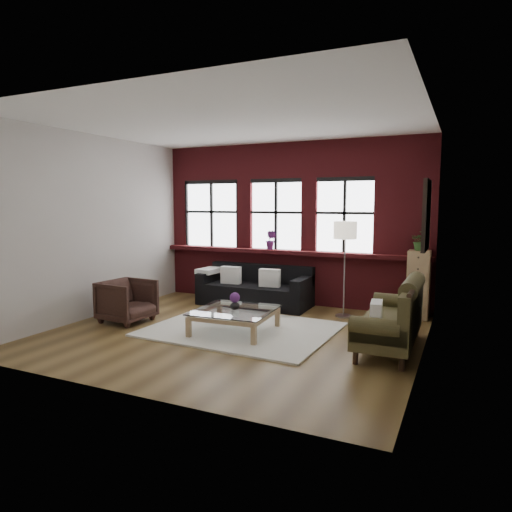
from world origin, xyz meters
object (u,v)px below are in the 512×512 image
at_px(vintage_settee, 389,314).
at_px(vase, 235,304).
at_px(dark_sofa, 255,285).
at_px(coffee_table, 235,321).
at_px(floor_lamp, 344,265).
at_px(drawer_chest, 418,285).
at_px(armchair, 127,301).

xyz_separation_m(vintage_settee, vase, (-2.28, -0.21, -0.04)).
height_order(dark_sofa, coffee_table, dark_sofa).
distance_m(coffee_table, floor_lamp, 2.27).
bearing_deg(dark_sofa, vase, -73.83).
bearing_deg(coffee_table, drawer_chest, 41.17).
height_order(dark_sofa, vase, dark_sofa).
height_order(dark_sofa, armchair, dark_sofa).
relative_size(vintage_settee, floor_lamp, 1.00).
bearing_deg(vintage_settee, drawer_chest, 84.35).
xyz_separation_m(dark_sofa, coffee_table, (0.55, -1.89, -0.21)).
xyz_separation_m(dark_sofa, vase, (0.55, -1.89, 0.06)).
bearing_deg(vintage_settee, armchair, -175.11).
xyz_separation_m(armchair, drawer_chest, (4.46, 2.32, 0.24)).
distance_m(dark_sofa, vintage_settee, 3.30).
xyz_separation_m(vase, drawer_chest, (2.48, 2.17, 0.14)).
bearing_deg(floor_lamp, armchair, -150.00).
bearing_deg(vase, dark_sofa, 106.17).
bearing_deg(floor_lamp, drawer_chest, 20.00).
bearing_deg(drawer_chest, coffee_table, -138.83).
height_order(dark_sofa, drawer_chest, drawer_chest).
height_order(vintage_settee, vase, vintage_settee).
bearing_deg(dark_sofa, coffee_table, -73.83).
bearing_deg(floor_lamp, vintage_settee, -56.33).
distance_m(armchair, floor_lamp, 3.80).
bearing_deg(vase, armchair, -175.61).
relative_size(coffee_table, vase, 7.56).
bearing_deg(vase, drawer_chest, 41.17).
bearing_deg(vintage_settee, dark_sofa, 149.32).
relative_size(coffee_table, drawer_chest, 0.97).
bearing_deg(dark_sofa, armchair, -125.03).
distance_m(vintage_settee, drawer_chest, 1.97).
bearing_deg(coffee_table, dark_sofa, 106.17).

